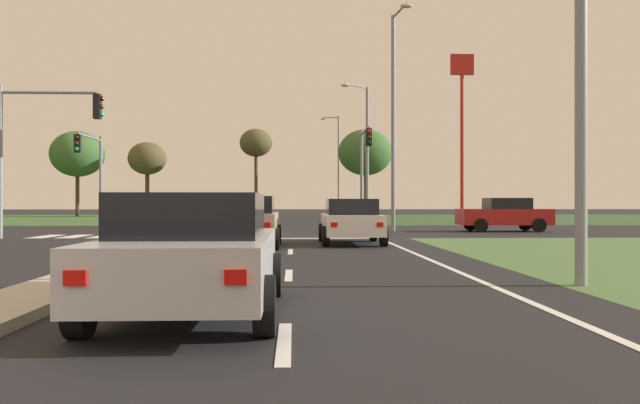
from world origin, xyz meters
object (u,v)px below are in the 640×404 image
(car_silver_second, at_px, (194,252))
(street_lamp_third, at_px, (365,146))
(car_red_near, at_px, (504,214))
(traffic_signal_far_right, at_px, (364,159))
(fastfood_pole_sign, at_px, (462,101))
(treeline_fifth, at_px, (365,152))
(street_lamp_second, at_px, (394,111))
(treeline_fourth, at_px, (256,144))
(traffic_signal_near_left, at_px, (37,135))
(car_white_third, at_px, (351,221))
(traffic_signal_far_left, at_px, (92,162))
(treeline_third, at_px, (147,159))
(pedestrian_at_median, at_px, (243,206))
(treeline_second, at_px, (77,154))
(car_beige_fifth, at_px, (248,221))
(car_maroon_fourth, at_px, (220,209))
(street_lamp_fourth, at_px, (337,161))

(car_silver_second, relative_size, street_lamp_third, 0.52)
(car_red_near, distance_m, traffic_signal_far_right, 9.33)
(car_red_near, bearing_deg, street_lamp_third, 25.20)
(car_red_near, height_order, fastfood_pole_sign, fastfood_pole_sign)
(treeline_fifth, bearing_deg, street_lamp_second, -93.99)
(car_red_near, relative_size, fastfood_pole_sign, 0.33)
(street_lamp_second, distance_m, treeline_fifth, 35.80)
(car_red_near, bearing_deg, treeline_fourth, 21.78)
(street_lamp_second, bearing_deg, traffic_signal_near_left, -159.13)
(car_red_near, xyz_separation_m, car_silver_second, (-11.22, -22.79, -0.04))
(car_white_third, height_order, treeline_fifth, treeline_fifth)
(car_red_near, bearing_deg, car_white_third, 138.23)
(traffic_signal_far_left, xyz_separation_m, treeline_third, (-3.34, 29.12, 2.09))
(traffic_signal_far_left, relative_size, street_lamp_third, 0.59)
(traffic_signal_near_left, bearing_deg, fastfood_pole_sign, 47.83)
(traffic_signal_near_left, xyz_separation_m, treeline_third, (-4.73, 40.65, 1.72))
(traffic_signal_far_right, distance_m, fastfood_pole_sign, 17.15)
(treeline_fifth, bearing_deg, pedestrian_at_median, -115.09)
(traffic_signal_near_left, bearing_deg, pedestrian_at_median, 70.86)
(fastfood_pole_sign, bearing_deg, traffic_signal_near_left, -132.17)
(traffic_signal_far_left, xyz_separation_m, treeline_second, (-10.42, 29.87, 2.60))
(car_beige_fifth, xyz_separation_m, treeline_fourth, (-2.30, 44.65, 6.35))
(car_maroon_fourth, bearing_deg, street_lamp_third, 135.59)
(traffic_signal_near_left, xyz_separation_m, pedestrian_at_median, (6.43, 18.52, -2.80))
(traffic_signal_far_right, distance_m, treeline_third, 34.36)
(street_lamp_fourth, bearing_deg, treeline_fifth, -49.72)
(traffic_signal_far_left, bearing_deg, car_red_near, -16.39)
(traffic_signal_near_left, xyz_separation_m, street_lamp_fourth, (14.43, 44.40, 1.83))
(street_lamp_fourth, xyz_separation_m, treeline_fifth, (2.65, -3.13, 0.65))
(traffic_signal_far_right, relative_size, fastfood_pole_sign, 0.44)
(street_lamp_third, bearing_deg, treeline_third, 128.69)
(car_red_near, xyz_separation_m, treeline_third, (-24.52, 35.35, 4.88))
(car_white_third, relative_size, treeline_second, 0.51)
(street_lamp_third, bearing_deg, car_maroon_fourth, 135.59)
(car_beige_fifth, xyz_separation_m, pedestrian_at_median, (-1.98, 23.60, 0.36))
(treeline_fifth, bearing_deg, car_white_third, -96.80)
(treeline_fifth, bearing_deg, car_beige_fifth, -100.60)
(treeline_third, bearing_deg, fastfood_pole_sign, -29.10)
(car_maroon_fourth, bearing_deg, car_beige_fifth, 97.87)
(car_silver_second, distance_m, traffic_signal_far_left, 30.81)
(street_lamp_third, height_order, pedestrian_at_median, street_lamp_third)
(car_white_third, relative_size, street_lamp_fourth, 0.41)
(treeline_fifth, bearing_deg, car_maroon_fourth, -132.52)
(car_beige_fifth, bearing_deg, car_silver_second, -89.21)
(car_red_near, xyz_separation_m, treeline_fourth, (-13.69, 34.27, 6.34))
(car_maroon_fourth, distance_m, street_lamp_second, 24.40)
(traffic_signal_far_left, xyz_separation_m, street_lamp_fourth, (15.81, 32.87, 2.20))
(traffic_signal_near_left, height_order, treeline_third, treeline_third)
(traffic_signal_far_left, bearing_deg, car_beige_fifth, -59.48)
(car_white_third, distance_m, treeline_third, 47.60)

